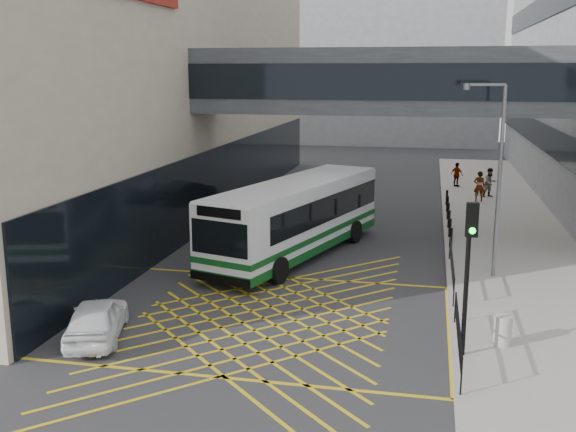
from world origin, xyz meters
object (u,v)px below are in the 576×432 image
Objects in this scene: car_dark at (301,195)px; traffic_light at (469,258)px; bus at (297,216)px; car_white at (97,318)px; pedestrian_b at (490,183)px; pedestrian_c at (457,175)px; street_lamp at (496,169)px; litter_bin at (503,330)px; pedestrian_a at (479,186)px; car_silver at (350,196)px.

traffic_light reaches higher than car_dark.
car_white is at bearing -93.98° from bus.
pedestrian_b reaches higher than pedestrian_c.
pedestrian_b is at bearing 76.08° from bus.
street_lamp is 7.90m from litter_bin.
litter_bin is at bearing 33.19° from traffic_light.
litter_bin is at bearing 92.01° from car_dark.
car_white is at bearing 108.67° from pedestrian_c.
bus is 11.94m from litter_bin.
pedestrian_a reaches higher than pedestrian_b.
bus reaches higher than pedestrian_a.
car_white is 0.55× the size of street_lamp.
pedestrian_c reaches higher than litter_bin.
car_white is 29.32m from pedestrian_b.
car_dark is 0.56× the size of street_lamp.
traffic_light is 8.21m from street_lamp.
car_silver is 0.97× the size of traffic_light.
car_dark is 16.70m from street_lamp.
car_dark is at bearing 169.43° from pedestrian_b.
car_dark is at bearing 117.34° from bus.
bus is 8.64m from street_lamp.
pedestrian_a is at bearing 142.47° from pedestrian_c.
bus is 6.59× the size of pedestrian_b.
bus is 16.26m from pedestrian_a.
traffic_light is 0.60× the size of street_lamp.
pedestrian_a is (0.58, 15.78, -3.27)m from street_lamp.
car_silver is (5.08, 21.91, 0.01)m from car_white.
street_lamp is at bearing -126.98° from pedestrian_b.
pedestrian_c is (7.43, 18.99, -0.77)m from bus.
car_white is 27.48m from pedestrian_a.
street_lamp is 4.05× the size of pedestrian_b.
car_dark is at bearing 111.84° from street_lamp.
litter_bin is 0.49× the size of pedestrian_a.
street_lamp reaches higher than car_silver.
bus is at bearing 75.87° from car_dark.
traffic_light is at bearing 128.56° from pedestrian_c.
street_lamp is 16.12m from pedestrian_a.
car_dark is 0.98× the size of car_silver.
traffic_light is at bearing 88.26° from car_dark.
pedestrian_c is (11.53, 29.56, 0.34)m from car_white.
litter_bin is 24.45m from pedestrian_b.
pedestrian_b is at bearing 177.75° from car_dark.
car_dark reaches higher than car_white.
bus is at bearing -153.71° from pedestrian_b.
bus reaches higher than car_white.
car_dark is at bearing 116.26° from litter_bin.
pedestrian_a is at bearing 72.08° from street_lamp.
traffic_light is 29.05m from pedestrian_c.
car_white is at bearing -160.46° from street_lamp.
car_white is at bearing 60.03° from car_dark.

